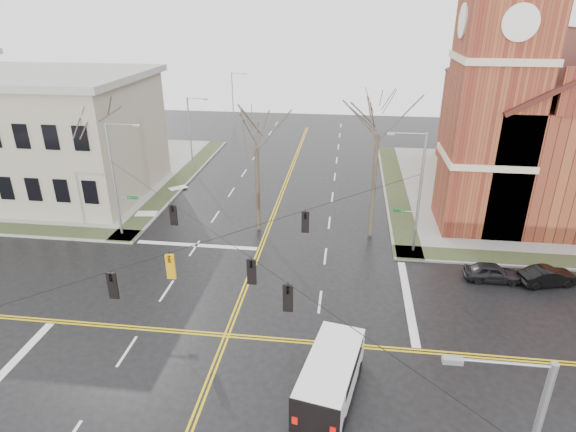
# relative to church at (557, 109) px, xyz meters

# --- Properties ---
(ground) EXTENTS (120.00, 120.00, 0.00)m
(ground) POSITION_rel_church_xyz_m (-24.76, -24.78, -8.43)
(ground) COLOR black
(ground) RESTS_ON ground
(sidewalks) EXTENTS (80.00, 80.00, 0.17)m
(sidewalks) POSITION_rel_church_xyz_m (-24.76, -24.78, -8.36)
(sidewalks) COLOR gray
(sidewalks) RESTS_ON ground
(road_markings) EXTENTS (100.00, 100.00, 0.01)m
(road_markings) POSITION_rel_church_xyz_m (-24.76, -24.78, -8.43)
(road_markings) COLOR gold
(road_markings) RESTS_ON ground
(church) EXTENTS (24.28, 27.48, 27.50)m
(church) POSITION_rel_church_xyz_m (0.00, 0.00, 0.00)
(church) COLOR maroon
(church) RESTS_ON ground
(civic_building_a) EXTENTS (18.00, 14.00, 11.00)m
(civic_building_a) POSITION_rel_church_xyz_m (-46.76, -4.78, -2.93)
(civic_building_a) COLOR gray
(civic_building_a) RESTS_ON ground
(signal_pole_ne) EXTENTS (2.75, 0.22, 9.00)m
(signal_pole_ne) POSITION_rel_church_xyz_m (-13.44, -13.28, -3.48)
(signal_pole_ne) COLOR gray
(signal_pole_ne) RESTS_ON ground
(signal_pole_nw) EXTENTS (2.75, 0.22, 9.00)m
(signal_pole_nw) POSITION_rel_church_xyz_m (-36.09, -13.28, -3.48)
(signal_pole_nw) COLOR gray
(signal_pole_nw) RESTS_ON ground
(span_wires) EXTENTS (23.02, 23.02, 0.03)m
(span_wires) POSITION_rel_church_xyz_m (-24.76, -24.78, -2.23)
(span_wires) COLOR black
(span_wires) RESTS_ON ground
(traffic_signals) EXTENTS (8.21, 8.26, 1.30)m
(traffic_signals) POSITION_rel_church_xyz_m (-24.76, -25.45, -2.98)
(traffic_signals) COLOR black
(traffic_signals) RESTS_ON ground
(streetlight_north_a) EXTENTS (2.30, 0.20, 8.00)m
(streetlight_north_a) POSITION_rel_church_xyz_m (-35.42, 3.22, -3.97)
(streetlight_north_a) COLOR gray
(streetlight_north_a) RESTS_ON ground
(streetlight_north_b) EXTENTS (2.30, 0.20, 8.00)m
(streetlight_north_b) POSITION_rel_church_xyz_m (-35.42, 23.22, -3.97)
(streetlight_north_b) COLOR gray
(streetlight_north_b) RESTS_ON ground
(cargo_van) EXTENTS (3.28, 6.00, 2.16)m
(cargo_van) POSITION_rel_church_xyz_m (-18.74, -28.42, -7.15)
(cargo_van) COLOR white
(cargo_van) RESTS_ON ground
(parked_car_a) EXTENTS (3.67, 1.49, 1.25)m
(parked_car_a) POSITION_rel_church_xyz_m (-8.48, -16.75, -7.81)
(parked_car_a) COLOR black
(parked_car_a) RESTS_ON ground
(parked_car_b) EXTENTS (4.01, 2.25, 1.25)m
(parked_car_b) POSITION_rel_church_xyz_m (-4.95, -16.82, -7.81)
(parked_car_b) COLOR black
(parked_car_b) RESTS_ON ground
(tree_nw_far) EXTENTS (4.00, 4.00, 11.34)m
(tree_nw_far) POSITION_rel_church_xyz_m (-38.84, -10.95, -0.22)
(tree_nw_far) COLOR #3A3225
(tree_nw_far) RESTS_ON ground
(tree_nw_near) EXTENTS (4.00, 4.00, 10.23)m
(tree_nw_near) POSITION_rel_church_xyz_m (-25.51, -10.89, -1.01)
(tree_nw_near) COLOR #3A3225
(tree_nw_near) RESTS_ON ground
(tree_ne) EXTENTS (4.00, 4.00, 12.23)m
(tree_ne) POSITION_rel_church_xyz_m (-16.40, -10.92, 0.41)
(tree_ne) COLOR #3A3225
(tree_ne) RESTS_ON ground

